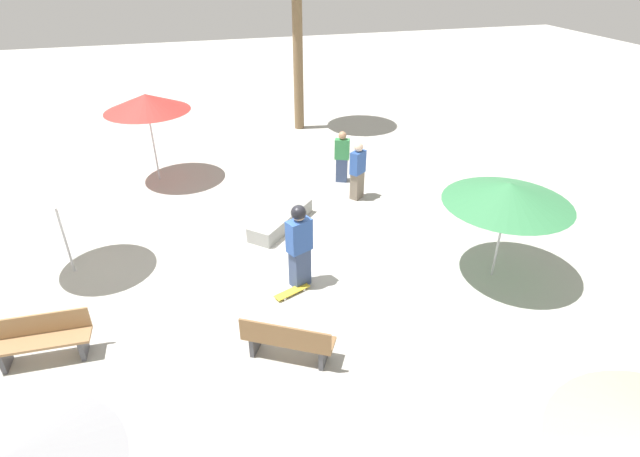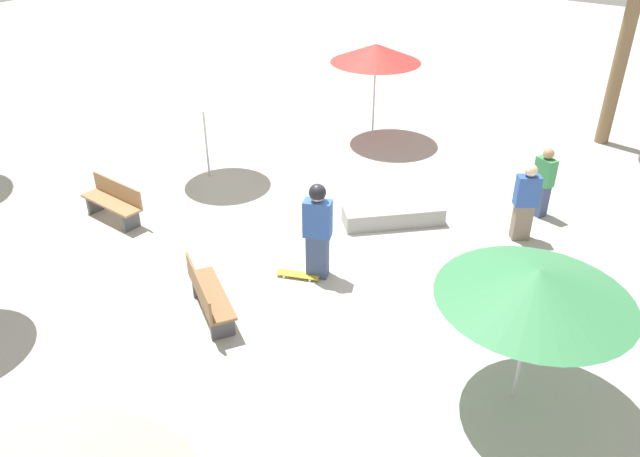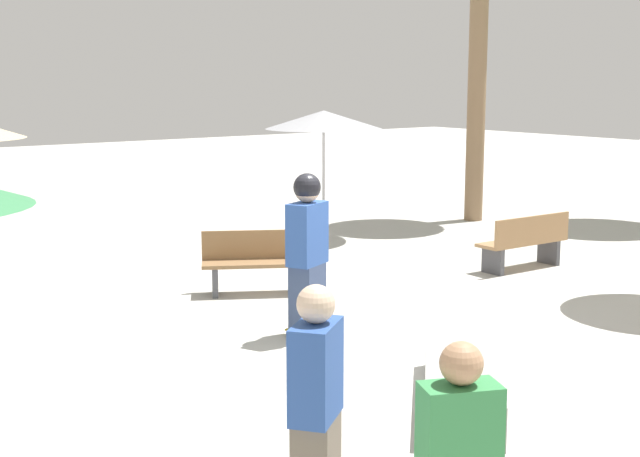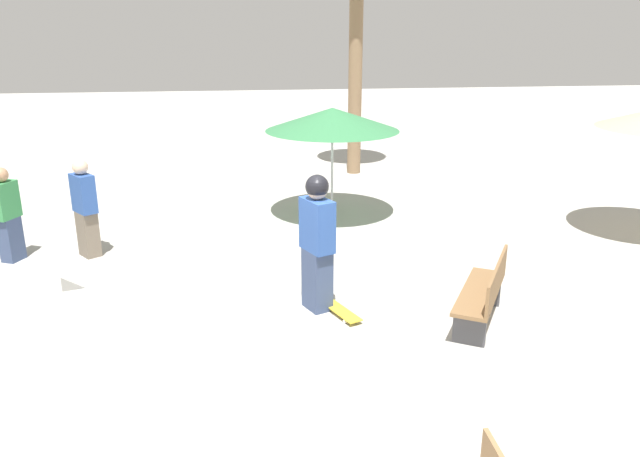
{
  "view_description": "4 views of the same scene",
  "coord_description": "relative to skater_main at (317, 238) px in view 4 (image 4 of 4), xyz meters",
  "views": [
    {
      "loc": [
        1.4,
        9.02,
        6.36
      ],
      "look_at": [
        -0.92,
        0.84,
        1.43
      ],
      "focal_mm": 28.0,
      "sensor_mm": 36.0,
      "label": 1
    },
    {
      "loc": [
        -6.34,
        8.34,
        6.61
      ],
      "look_at": [
        -0.42,
        0.38,
        0.84
      ],
      "focal_mm": 35.0,
      "sensor_mm": 36.0,
      "label": 2
    },
    {
      "loc": [
        -6.32,
        -7.29,
        2.95
      ],
      "look_at": [
        -0.5,
        0.44,
        1.28
      ],
      "focal_mm": 50.0,
      "sensor_mm": 36.0,
      "label": 3
    },
    {
      "loc": [
        7.2,
        -0.34,
        3.73
      ],
      "look_at": [
        -0.55,
        0.66,
        1.15
      ],
      "focal_mm": 35.0,
      "sensor_mm": 36.0,
      "label": 4
    }
  ],
  "objects": [
    {
      "name": "bystander_watching",
      "position": [
        -2.52,
        -3.54,
        -0.19
      ],
      "size": [
        0.51,
        0.47,
        1.65
      ],
      "rotation": [
        0.0,
        0.0,
        3.79
      ],
      "color": "#726656",
      "rests_on": "ground_plane"
    },
    {
      "name": "bystander_far",
      "position": [
        -2.46,
        -4.75,
        -0.23
      ],
      "size": [
        0.49,
        0.39,
        1.56
      ],
      "rotation": [
        0.0,
        0.0,
        5.86
      ],
      "color": "#38476B",
      "rests_on": "ground_plane"
    },
    {
      "name": "shade_umbrella_white",
      "position": [
        4.71,
        -1.84,
        1.16
      ],
      "size": [
        2.06,
        2.06,
        2.33
      ],
      "color": "#B7B7BC",
      "rests_on": "ground_plane"
    },
    {
      "name": "shade_umbrella_green",
      "position": [
        -4.12,
        0.81,
        0.96
      ],
      "size": [
        2.59,
        2.59,
        2.2
      ],
      "color": "#B7B7BC",
      "rests_on": "ground_plane"
    },
    {
      "name": "skater_main",
      "position": [
        0.0,
        0.0,
        0.0
      ],
      "size": [
        0.57,
        0.46,
        1.88
      ],
      "rotation": [
        0.0,
        0.0,
        0.42
      ],
      "color": "#38476B",
      "rests_on": "ground_plane"
    },
    {
      "name": "bench_far",
      "position": [
        0.73,
        2.08,
        -0.59
      ],
      "size": [
        1.6,
        1.19,
        0.85
      ],
      "rotation": [
        0.0,
        0.0,
        2.61
      ],
      "color": "#47474C",
      "rests_on": "ground_plane"
    },
    {
      "name": "concrete_ledge",
      "position": [
        -0.12,
        -2.52,
        -0.82
      ],
      "size": [
        1.93,
        1.98,
        0.38
      ],
      "rotation": [
        0.0,
        0.0,
        0.81
      ],
      "color": "gray",
      "rests_on": "ground_plane"
    },
    {
      "name": "ground_plane",
      "position": [
        0.54,
        -0.63,
        -1.01
      ],
      "size": [
        60.0,
        60.0,
        0.0
      ],
      "primitive_type": "plane",
      "color": "#B2AFA8"
    },
    {
      "name": "skateboard",
      "position": [
        0.24,
        0.28,
        -0.96
      ],
      "size": [
        0.81,
        0.5,
        0.07
      ],
      "rotation": [
        0.0,
        0.0,
        0.4
      ],
      "color": "gold",
      "rests_on": "ground_plane"
    }
  ]
}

